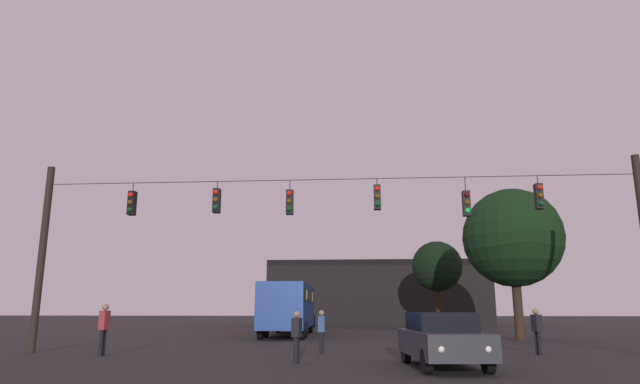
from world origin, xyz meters
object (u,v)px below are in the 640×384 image
Objects in this scene: pedestrian_crossing_right at (104,326)px; tree_left_silhouette at (513,238)px; city_bus at (289,304)px; tree_behind_building at (437,267)px; pedestrian_near_bus at (297,334)px; car_near_right at (442,339)px; pedestrian_crossing_center at (322,329)px; pedestrian_crossing_left at (537,328)px.

tree_left_silhouette reaches higher than pedestrian_crossing_right.
tree_behind_building is (9.98, 6.54, 2.70)m from city_bus.
pedestrian_near_bus is 17.21m from tree_left_silhouette.
car_near_right is 2.86× the size of pedestrian_crossing_center.
pedestrian_crossing_right is (-7.63, -1.44, 0.15)m from pedestrian_crossing_center.
tree_left_silhouette is 10.30m from tree_behind_building.
city_bus reaches higher than car_near_right.
pedestrian_near_bus is 24.37m from tree_behind_building.
pedestrian_crossing_left is 7.82m from pedestrian_crossing_center.
tree_behind_building reaches higher than pedestrian_crossing_left.
car_near_right is 24.36m from tree_behind_building.
pedestrian_crossing_left is at bearing 1.47° from pedestrian_crossing_center.
tree_behind_building is (14.66, 20.89, 3.54)m from pedestrian_crossing_right.
tree_behind_building is at bearing 82.16° from car_near_right.
pedestrian_crossing_right is 7.39m from pedestrian_near_bus.
car_near_right is at bearing -12.83° from pedestrian_near_bus.
pedestrian_crossing_center is at bearing -77.13° from city_bus.
pedestrian_near_bus is at bearing -98.53° from pedestrian_crossing_center.
pedestrian_crossing_right is at bearing -108.08° from city_bus.
pedestrian_crossing_left is 0.20× the size of tree_left_silhouette.
tree_left_silhouette is at bearing -14.65° from city_bus.
tree_left_silhouette is (6.07, 13.96, 4.61)m from car_near_right.
car_near_right is 2.50× the size of pedestrian_crossing_right.
pedestrian_crossing_right is (-11.38, 2.95, 0.23)m from car_near_right.
car_near_right is at bearing -97.84° from tree_behind_building.
city_bus is 7.09× the size of pedestrian_crossing_center.
city_bus is 1.37× the size of tree_left_silhouette.
pedestrian_crossing_right is 25.77m from tree_behind_building.
tree_left_silhouette is at bearing 51.51° from pedestrian_near_bus.
city_bus reaches higher than pedestrian_crossing_center.
pedestrian_crossing_center is at bearing -109.88° from tree_behind_building.
tree_left_silhouette is (17.45, 11.01, 4.38)m from pedestrian_crossing_right.
pedestrian_near_bus is at bearing 167.17° from car_near_right.
car_near_right is at bearing -49.52° from pedestrian_crossing_center.
tree_left_silhouette is (2.00, 9.37, 4.49)m from pedestrian_crossing_left.
pedestrian_crossing_center is at bearing 81.47° from pedestrian_near_bus.
tree_behind_building is (3.28, 23.84, 3.77)m from car_near_right.
tree_left_silhouette is (10.33, 12.99, 4.54)m from pedestrian_near_bus.
tree_left_silhouette is at bearing -74.27° from tree_behind_building.
tree_behind_building is at bearing 70.12° from pedestrian_crossing_center.
tree_left_silhouette is at bearing 66.52° from car_near_right.
pedestrian_crossing_left is at bearing -102.05° from tree_left_silhouette.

